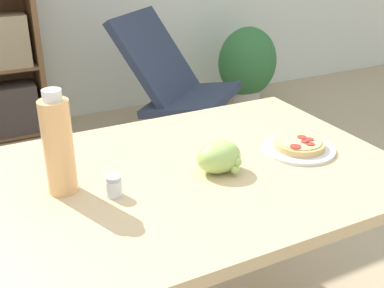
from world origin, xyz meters
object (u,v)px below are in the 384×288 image
object	(u,v)px
pizza_on_plate	(299,146)
drink_bottle	(58,145)
grape_bunch	(219,157)
lounge_chair_far	(179,106)
salt_shaker	(114,186)
potted_plant_floor	(247,65)

from	to	relation	value
pizza_on_plate	drink_bottle	bearing A→B (deg)	173.13
grape_bunch	lounge_chair_far	distance (m)	1.89
salt_shaker	potted_plant_floor	distance (m)	2.83
grape_bunch	drink_bottle	world-z (taller)	drink_bottle
drink_bottle	potted_plant_floor	xyz separation A→B (m)	(1.92, 2.04, -0.53)
pizza_on_plate	drink_bottle	size ratio (longest dim) A/B	0.80
lounge_chair_far	potted_plant_floor	distance (m)	0.94
pizza_on_plate	grape_bunch	bearing A→B (deg)	-178.61
grape_bunch	salt_shaker	distance (m)	0.31
potted_plant_floor	lounge_chair_far	bearing A→B (deg)	-151.44
salt_shaker	lounge_chair_far	size ratio (longest dim) A/B	0.06
salt_shaker	lounge_chair_far	world-z (taller)	lounge_chair_far
grape_bunch	potted_plant_floor	bearing A→B (deg)	54.75
salt_shaker	lounge_chair_far	bearing A→B (deg)	59.49
lounge_chair_far	grape_bunch	bearing A→B (deg)	-153.26
pizza_on_plate	potted_plant_floor	bearing A→B (deg)	60.23
grape_bunch	salt_shaker	world-z (taller)	grape_bunch
lounge_chair_far	pizza_on_plate	bearing A→B (deg)	-144.32
pizza_on_plate	lounge_chair_far	distance (m)	1.79
salt_shaker	potted_plant_floor	xyz separation A→B (m)	(1.81, 2.13, -0.42)
grape_bunch	salt_shaker	bearing A→B (deg)	178.82
salt_shaker	potted_plant_floor	size ratio (longest dim) A/B	0.08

